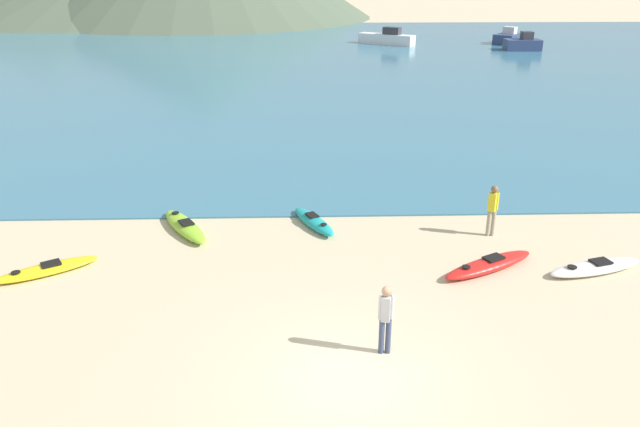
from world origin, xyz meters
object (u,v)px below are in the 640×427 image
kayak_on_sand_0 (596,267)px  person_near_foreground (386,315)px  kayak_on_sand_3 (489,265)px  moored_boat_1 (523,44)px  kayak_on_sand_1 (314,221)px  moored_boat_2 (508,38)px  person_near_waterline (493,207)px  moored_boat_0 (387,38)px  kayak_on_sand_2 (185,226)px  kayak_on_sand_4 (46,269)px

kayak_on_sand_0 → person_near_foreground: 7.75m
kayak_on_sand_3 → moored_boat_1: bearing=70.4°
kayak_on_sand_1 → moored_boat_2: 52.03m
kayak_on_sand_1 → moored_boat_2: (21.52, 47.37, 0.49)m
kayak_on_sand_0 → kayak_on_sand_3: (-3.09, 0.21, 0.02)m
moored_boat_1 → kayak_on_sand_0: bearing=-106.1°
person_near_waterline → moored_boat_2: (15.71, 48.34, -0.34)m
moored_boat_0 → kayak_on_sand_1: bearing=-100.4°
kayak_on_sand_3 → moored_boat_2: bearing=72.1°
kayak_on_sand_3 → person_near_waterline: size_ratio=1.86×
kayak_on_sand_2 → moored_boat_2: 54.23m
person_near_foreground → person_near_waterline: size_ratio=1.00×
kayak_on_sand_2 → kayak_on_sand_4: 4.57m
kayak_on_sand_2 → moored_boat_1: 49.93m
person_near_waterline → moored_boat_0: moored_boat_0 is taller
kayak_on_sand_0 → moored_boat_1: 47.96m
kayak_on_sand_3 → moored_boat_2: 53.37m
moored_boat_2 → person_near_foreground: bearing=-110.1°
kayak_on_sand_2 → person_near_foreground: bearing=-50.9°
person_near_foreground → kayak_on_sand_3: bearing=48.3°
kayak_on_sand_0 → kayak_on_sand_1: (-8.16, 3.61, 0.03)m
kayak_on_sand_4 → person_near_foreground: size_ratio=1.65×
moored_boat_1 → person_near_foreground: bearing=-111.8°
person_near_waterline → moored_boat_0: (2.91, 48.21, -0.32)m
kayak_on_sand_4 → moored_boat_1: 54.27m
kayak_on_sand_1 → person_near_waterline: person_near_waterline is taller
kayak_on_sand_1 → kayak_on_sand_3: (5.08, -3.40, -0.00)m
moored_boat_1 → moored_boat_2: bearing=89.2°
kayak_on_sand_1 → person_near_foreground: person_near_foreground is taller
kayak_on_sand_4 → person_near_waterline: size_ratio=1.65×
kayak_on_sand_1 → kayak_on_sand_2: bearing=-176.1°
kayak_on_sand_0 → kayak_on_sand_2: (-12.49, 3.31, 0.03)m
kayak_on_sand_1 → kayak_on_sand_0: bearing=-23.9°
kayak_on_sand_0 → kayak_on_sand_3: 3.09m
kayak_on_sand_2 → kayak_on_sand_3: size_ratio=0.96×
moored_boat_0 → moored_boat_2: bearing=0.5°
kayak_on_sand_0 → kayak_on_sand_4: size_ratio=1.10×
kayak_on_sand_4 → person_near_foreground: (9.33, -4.23, 0.87)m
person_near_foreground → moored_boat_0: moored_boat_0 is taller
kayak_on_sand_1 → kayak_on_sand_3: 6.11m
kayak_on_sand_2 → person_near_waterline: person_near_waterline is taller
kayak_on_sand_2 → moored_boat_2: bearing=61.5°
moored_boat_1 → moored_boat_2: 4.90m
kayak_on_sand_0 → moored_boat_1: size_ratio=0.93×
kayak_on_sand_4 → moored_boat_2: (29.37, 50.58, 0.53)m
moored_boat_0 → kayak_on_sand_2: bearing=-105.3°
moored_boat_1 → kayak_on_sand_4: bearing=-122.7°
kayak_on_sand_0 → moored_boat_0: (0.55, 50.86, 0.54)m
kayak_on_sand_3 → moored_boat_2: (16.44, 50.77, 0.49)m
moored_boat_0 → moored_boat_2: (12.81, 0.12, -0.02)m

